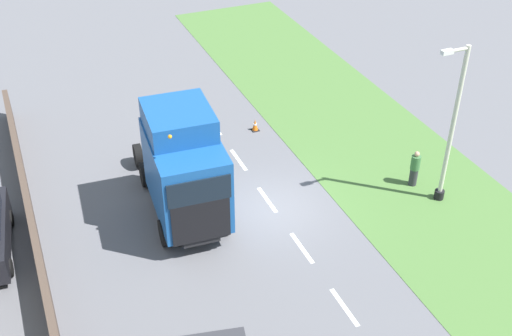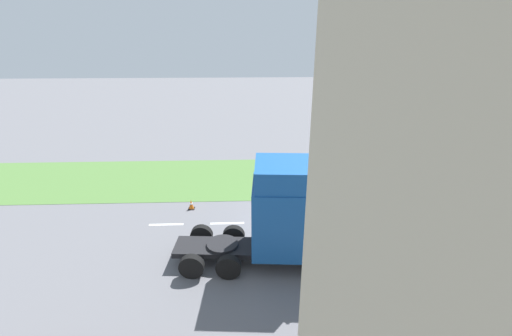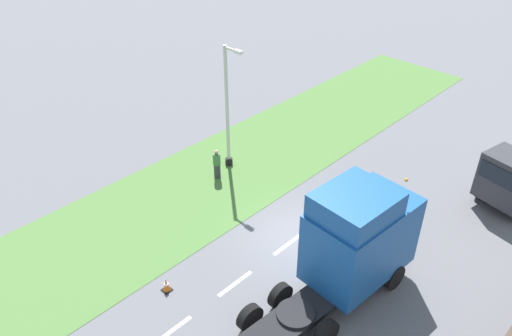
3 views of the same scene
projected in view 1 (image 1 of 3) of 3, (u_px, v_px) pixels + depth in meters
name	position (u px, v px, depth m)	size (l,w,h in m)	color
ground_plane	(274.00, 210.00, 25.56)	(120.00, 120.00, 0.00)	slate
grass_verge	(402.00, 176.00, 27.47)	(7.00, 44.00, 0.01)	#4C7538
lane_markings	(267.00, 200.00, 26.09)	(0.16, 14.60, 0.00)	white
boundary_wall	(38.00, 255.00, 22.28)	(0.25, 24.00, 1.43)	#4C3D33
lorry_cab	(184.00, 168.00, 23.82)	(3.04, 7.75, 4.81)	black
lamp_post	(450.00, 136.00, 24.46)	(1.32, 0.39, 6.70)	black
pedestrian	(415.00, 169.00, 26.53)	(0.39, 0.39, 1.64)	#333338
traffic_cone_lead	(255.00, 125.00, 30.52)	(0.36, 0.36, 0.58)	black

